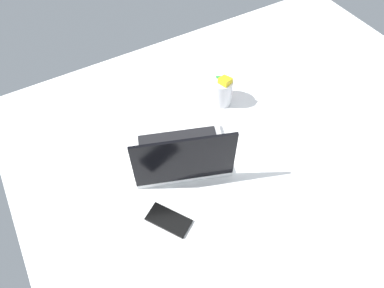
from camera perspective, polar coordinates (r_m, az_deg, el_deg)
bed_mattress at (r=142.03cm, az=10.57°, el=-0.70°), size 180.00×140.00×18.00cm
laptop at (r=121.14cm, az=-1.76°, el=-1.88°), size 38.84×32.82×23.00cm
snack_cup at (r=140.82cm, az=4.85°, el=8.82°), size 9.77×10.35×13.59cm
cell_phone at (r=113.45cm, az=-3.85°, el=-12.34°), size 13.31×15.45×0.80cm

